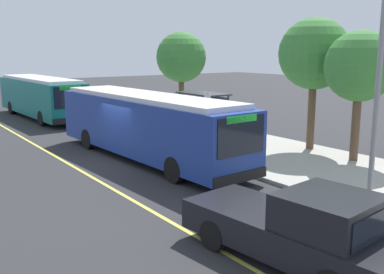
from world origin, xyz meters
name	(u,v)px	position (x,y,z in m)	size (l,w,h in m)	color
ground_plane	(123,161)	(0.00, 0.00, 0.00)	(120.00, 120.00, 0.00)	#2B2B2D
sidewalk_curb	(226,143)	(0.00, 6.00, 0.07)	(44.00, 6.40, 0.15)	#A8A399
lane_stripe_center	(76,168)	(0.00, -2.20, 0.00)	(36.00, 0.14, 0.01)	#E0D64C
transit_bus_main	(146,124)	(0.37, 1.01, 1.62)	(12.23, 3.09, 2.95)	navy
transit_bus_second	(41,96)	(-15.00, 1.02, 1.62)	(11.57, 2.88, 2.95)	#146B66
pickup_truck	(300,230)	(11.16, -1.22, 0.86)	(5.58, 2.56, 1.85)	black
bus_shelter	(203,106)	(-1.58, 5.68, 1.92)	(2.90, 1.60, 2.48)	#333338
waiting_bench	(208,130)	(-1.27, 5.77, 0.63)	(1.60, 0.48, 0.95)	brown
route_sign_post	(207,115)	(1.55, 3.54, 1.96)	(0.44, 0.08, 2.80)	#333338
pedestrian_commuter	(212,129)	(0.83, 4.40, 1.12)	(0.24, 0.40, 1.69)	#282D47
street_tree_near_shelter	(314,54)	(3.64, 8.22, 4.66)	(3.35, 3.35, 6.22)	brown
street_tree_upstreet	(181,58)	(-6.05, 7.28, 4.40)	(3.16, 3.16, 5.86)	brown
street_tree_downstreet	(360,67)	(6.28, 7.92, 4.16)	(2.98, 2.98, 5.54)	brown
utility_pole	(377,102)	(10.05, 3.23, 3.35)	(0.16, 0.16, 6.40)	gray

